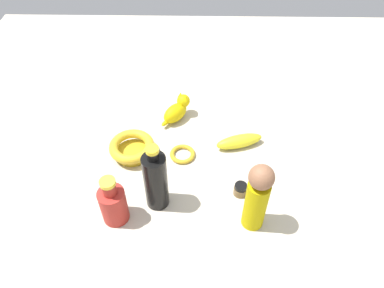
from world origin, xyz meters
TOP-DOWN VIEW (x-y plane):
  - ground at (0.00, 0.00)m, footprint 2.00×2.00m
  - banana at (0.07, -0.16)m, footprint 0.09×0.17m
  - cat_figurine at (0.21, 0.06)m, footprint 0.12×0.11m
  - nail_polish_jar at (-0.13, -0.15)m, footprint 0.04×0.04m
  - bangle at (0.02, 0.03)m, footprint 0.08×0.08m
  - bottle_tall at (-0.17, 0.10)m, footprint 0.07×0.07m
  - bowl at (0.03, 0.20)m, footprint 0.15×0.15m
  - bottle_short at (-0.22, 0.21)m, footprint 0.08×0.08m
  - person_figure_adult at (-0.23, -0.18)m, footprint 0.07×0.07m

SIDE VIEW (x-z plane):
  - ground at x=0.00m, z-range 0.00..0.00m
  - bangle at x=0.02m, z-range 0.00..0.01m
  - nail_polish_jar at x=-0.13m, z-range 0.00..0.04m
  - banana at x=0.07m, z-range 0.00..0.05m
  - bowl at x=0.03m, z-range 0.01..0.06m
  - cat_figurine at x=0.21m, z-range -0.01..0.09m
  - bottle_short at x=-0.22m, z-range -0.02..0.15m
  - bottle_tall at x=-0.17m, z-range -0.01..0.22m
  - person_figure_adult at x=-0.23m, z-range 0.00..0.24m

